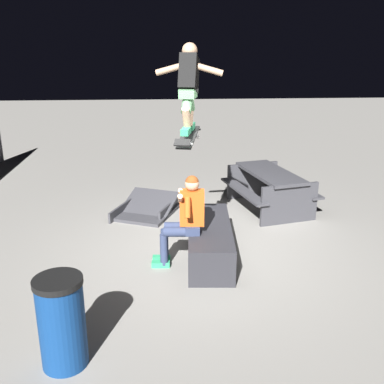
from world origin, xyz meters
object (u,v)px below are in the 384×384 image
person_sitting_on_ledge (184,216)px  trash_bin (62,322)px  kicker_ramp (146,210)px  skateboard (188,137)px  ledge_box_main (210,241)px  picnic_table_back (270,184)px  skater_airborne (189,84)px

person_sitting_on_ledge → trash_bin: 2.44m
kicker_ramp → skateboard: bearing=-162.4°
ledge_box_main → skateboard: 1.68m
person_sitting_on_ledge → trash_bin: bearing=147.6°
picnic_table_back → person_sitting_on_ledge: bearing=141.4°
skateboard → person_sitting_on_ledge: bearing=64.8°
trash_bin → person_sitting_on_ledge: bearing=-32.4°
person_sitting_on_ledge → skater_airborne: (0.03, -0.07, 1.82)m
ledge_box_main → person_sitting_on_ledge: bearing=121.0°
ledge_box_main → skater_airborne: skater_airborne is taller
person_sitting_on_ledge → skater_airborne: skater_airborne is taller
ledge_box_main → kicker_ramp: size_ratio=1.30×
skater_airborne → trash_bin: skater_airborne is taller
ledge_box_main → skater_airborne: size_ratio=1.67×
person_sitting_on_ledge → picnic_table_back: 2.82m
kicker_ramp → trash_bin: bearing=170.5°
kicker_ramp → picnic_table_back: (0.11, -2.36, 0.43)m
kicker_ramp → trash_bin: (-4.13, 0.69, 0.41)m
picnic_table_back → trash_bin: size_ratio=2.06×
skater_airborne → kicker_ramp: size_ratio=0.78×
picnic_table_back → skateboard: bearing=142.6°
ledge_box_main → person_sitting_on_ledge: 0.67m
person_sitting_on_ledge → kicker_ramp: (2.08, 0.61, -0.68)m
skateboard → picnic_table_back: skateboard is taller
ledge_box_main → picnic_table_back: bearing=-34.8°
person_sitting_on_ledge → skater_airborne: bearing=-66.9°
skateboard → picnic_table_back: 3.11m
person_sitting_on_ledge → skateboard: (-0.03, -0.06, 1.13)m
skater_airborne → picnic_table_back: skater_airborne is taller
ledge_box_main → person_sitting_on_ledge: size_ratio=1.39×
skater_airborne → kicker_ramp: bearing=18.4°
ledge_box_main → skateboard: bearing=127.9°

